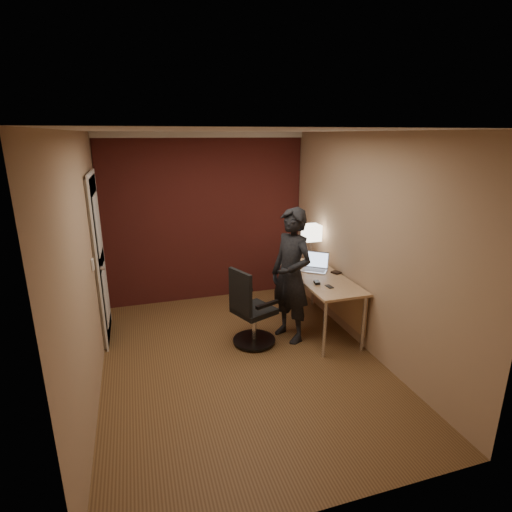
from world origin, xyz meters
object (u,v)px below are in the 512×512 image
(desk, at_px, (324,285))
(desk_lamp, at_px, (312,233))
(mouse, at_px, (317,282))
(person, at_px, (291,276))
(laptop, at_px, (315,265))
(office_chair, at_px, (250,313))
(wallet, at_px, (336,272))
(phone, at_px, (329,286))

(desk, height_order, desk_lamp, desk_lamp)
(desk_lamp, height_order, mouse, desk_lamp)
(person, bearing_deg, desk, 83.26)
(mouse, xyz_separation_m, person, (-0.30, 0.10, 0.08))
(laptop, xyz_separation_m, office_chair, (-1.03, -0.41, -0.37))
(wallet, xyz_separation_m, person, (-0.70, -0.17, 0.09))
(office_chair, bearing_deg, wallet, 8.99)
(mouse, bearing_deg, desk, 56.87)
(mouse, xyz_separation_m, wallet, (0.40, 0.27, -0.01))
(desk_lamp, bearing_deg, wallet, -79.02)
(phone, distance_m, wallet, 0.52)
(mouse, bearing_deg, person, 170.92)
(wallet, bearing_deg, office_chair, -171.01)
(laptop, xyz_separation_m, phone, (-0.11, -0.63, -0.06))
(phone, distance_m, office_chair, 0.99)
(desk, distance_m, phone, 0.43)
(desk, bearing_deg, mouse, -132.91)
(wallet, height_order, person, person)
(laptop, distance_m, person, 0.63)
(person, bearing_deg, desk_lamp, 119.09)
(mouse, relative_size, wallet, 0.91)
(desk, distance_m, person, 0.59)
(person, bearing_deg, office_chair, -109.51)
(laptop, xyz_separation_m, mouse, (-0.20, -0.49, -0.05))
(desk, bearing_deg, phone, -108.92)
(laptop, height_order, mouse, laptop)
(desk_lamp, relative_size, phone, 4.65)
(laptop, bearing_deg, wallet, -46.78)
(phone, xyz_separation_m, person, (-0.39, 0.24, 0.09))
(desk, relative_size, laptop, 3.58)
(desk, distance_m, desk_lamp, 0.81)
(desk, bearing_deg, office_chair, -171.03)
(desk_lamp, height_order, laptop, desk_lamp)
(desk_lamp, bearing_deg, person, -128.92)
(wallet, bearing_deg, mouse, -145.97)
(office_chair, bearing_deg, mouse, -5.44)
(mouse, relative_size, phone, 0.87)
(laptop, bearing_deg, phone, -99.82)
(desk_lamp, relative_size, wallet, 4.86)
(laptop, relative_size, mouse, 4.19)
(phone, height_order, person, person)
(mouse, bearing_deg, office_chair, -175.66)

